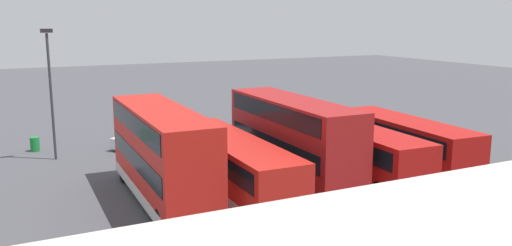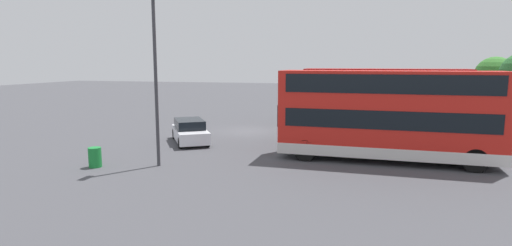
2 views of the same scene
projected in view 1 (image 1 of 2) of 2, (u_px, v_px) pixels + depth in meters
The scene contains 9 objects.
ground_plane at pixel (223, 147), 36.64m from camera, with size 140.00×140.00×0.00m, color #47474C.
bus_single_deck_near_end at pixel (405, 142), 30.87m from camera, with size 3.08×10.19×2.95m.
bus_single_deck_second at pixel (347, 148), 29.57m from camera, with size 3.03×12.01×2.95m.
bus_double_decker_third at pixel (292, 138), 28.16m from camera, with size 2.72×10.50×4.55m.
bus_single_deck_fourth at pixel (233, 165), 26.06m from camera, with size 2.79×11.36×2.95m.
bus_double_decker_fifth at pixel (162, 152), 25.20m from camera, with size 2.86×10.70×4.55m.
car_hatchback_silver at pixel (143, 136), 36.57m from camera, with size 4.63×3.83×1.43m.
lamp_post_tall at pixel (50, 84), 32.42m from camera, with size 0.70×0.30×8.12m.
waste_bin_yellow at pixel (35, 144), 35.28m from camera, with size 0.60×0.60×0.95m, color #197F33.
Camera 1 is at (13.76, 32.94, 8.72)m, focal length 37.12 mm.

